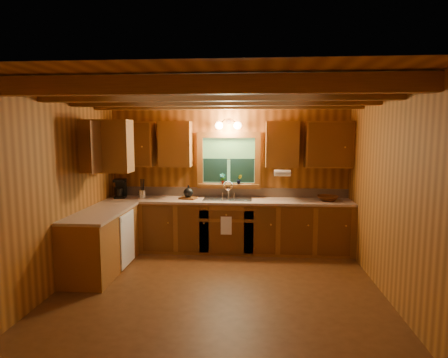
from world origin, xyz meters
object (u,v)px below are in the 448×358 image
object	(u,v)px
cutting_board	(188,198)
wicker_basket	(328,198)
sink	(228,202)
coffee_maker	(120,188)

from	to	relation	value
cutting_board	wicker_basket	size ratio (longest dim) A/B	0.83
sink	wicker_basket	xyz separation A→B (m)	(1.69, -0.02, 0.09)
coffee_maker	wicker_basket	xyz separation A→B (m)	(3.58, -0.04, -0.12)
coffee_maker	cutting_board	world-z (taller)	coffee_maker
sink	coffee_maker	distance (m)	1.91
sink	coffee_maker	size ratio (longest dim) A/B	2.48
sink	wicker_basket	bearing A→B (deg)	-0.66
sink	wicker_basket	size ratio (longest dim) A/B	2.37
sink	coffee_maker	bearing A→B (deg)	179.31
coffee_maker	cutting_board	xyz separation A→B (m)	(1.21, -0.02, -0.15)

